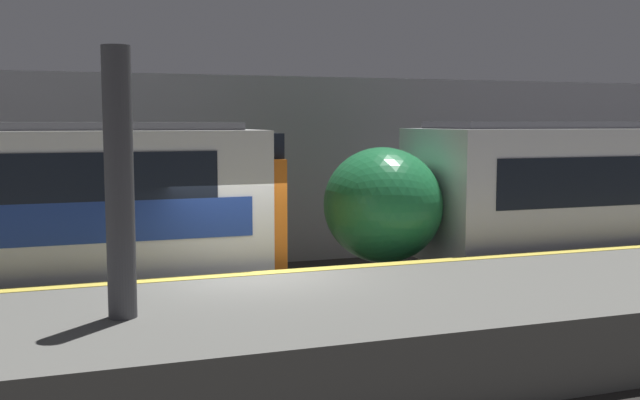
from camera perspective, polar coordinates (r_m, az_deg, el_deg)
name	(u,v)px	position (r m, az deg, el deg)	size (l,w,h in m)	color
ground_plane	(250,333)	(13.02, -5.37, -10.03)	(120.00, 120.00, 0.00)	#282623
platform	(287,337)	(10.85, -2.51, -10.41)	(40.00, 4.38, 1.06)	slate
station_rear_barrier	(188,172)	(18.46, -10.05, 2.09)	(50.00, 0.15, 4.72)	#939399
support_pillar_near	(119,184)	(9.91, -15.04, 1.21)	(0.37, 0.37, 3.50)	#47474C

